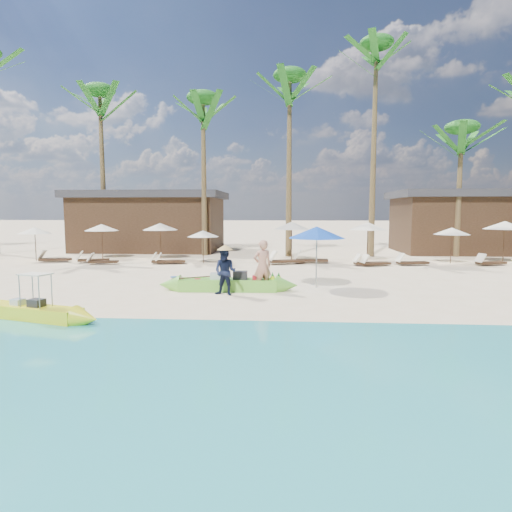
# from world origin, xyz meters

# --- Properties ---
(ground) EXTENTS (240.00, 240.00, 0.00)m
(ground) POSITION_xyz_m (0.00, 0.00, 0.00)
(ground) COLOR beige
(ground) RESTS_ON ground
(wet_sand_strip) EXTENTS (240.00, 4.50, 0.01)m
(wet_sand_strip) POSITION_xyz_m (0.00, -5.00, 0.00)
(wet_sand_strip) COLOR tan
(wet_sand_strip) RESTS_ON ground
(green_canoe) EXTENTS (5.66, 0.86, 0.72)m
(green_canoe) POSITION_xyz_m (-0.12, 1.77, 0.24)
(green_canoe) COLOR #69C13B
(green_canoe) RESTS_ON ground
(yellow_canoe) EXTENTS (4.70, 1.61, 1.25)m
(yellow_canoe) POSITION_xyz_m (-4.82, -2.70, 0.20)
(yellow_canoe) COLOR yellow
(yellow_canoe) RESTS_ON ground
(tourist) EXTENTS (0.80, 0.68, 1.87)m
(tourist) POSITION_xyz_m (1.14, 1.67, 0.93)
(tourist) COLOR tan
(tourist) RESTS_ON ground
(vendor_green) EXTENTS (0.93, 0.81, 1.64)m
(vendor_green) POSITION_xyz_m (-0.10, 0.93, 0.82)
(vendor_green) COLOR #121933
(vendor_green) RESTS_ON ground
(blue_umbrella) EXTENTS (2.16, 2.16, 2.32)m
(blue_umbrella) POSITION_xyz_m (3.13, 2.61, 2.10)
(blue_umbrella) COLOR #99999E
(blue_umbrella) RESTS_ON ground
(resort_parasol_2) EXTENTS (1.91, 1.91, 1.97)m
(resort_parasol_2) POSITION_xyz_m (-12.61, 10.42, 1.77)
(resort_parasol_2) COLOR #3C2618
(resort_parasol_2) RESTS_ON ground
(resort_parasol_3) EXTENTS (2.04, 2.04, 2.10)m
(resort_parasol_3) POSITION_xyz_m (-9.29, 11.96, 1.89)
(resort_parasol_3) COLOR #3C2618
(resort_parasol_3) RESTS_ON ground
(lounger_3_left) EXTENTS (1.81, 0.71, 0.60)m
(lounger_3_left) POSITION_xyz_m (-11.25, 9.80, 0.20)
(lounger_3_left) COLOR #3C2618
(lounger_3_left) RESTS_ON ground
(lounger_3_right) EXTENTS (1.83, 1.10, 0.60)m
(lounger_3_right) POSITION_xyz_m (-8.95, 9.71, 0.20)
(lounger_3_right) COLOR #3C2618
(lounger_3_right) RESTS_ON ground
(resort_parasol_4) EXTENTS (2.11, 2.11, 2.17)m
(resort_parasol_4) POSITION_xyz_m (-5.61, 11.91, 1.96)
(resort_parasol_4) COLOR #3C2618
(resort_parasol_4) RESTS_ON ground
(lounger_4_left) EXTENTS (1.68, 0.75, 0.55)m
(lounger_4_left) POSITION_xyz_m (-8.08, 9.03, 0.18)
(lounger_4_left) COLOR #3C2618
(lounger_4_left) RESTS_ON ground
(lounger_4_right) EXTENTS (1.70, 0.80, 0.55)m
(lounger_4_right) POSITION_xyz_m (-4.73, 9.53, 0.19)
(lounger_4_right) COLOR #3C2618
(lounger_4_right) RESTS_ON ground
(resort_parasol_5) EXTENTS (1.77, 1.77, 1.82)m
(resort_parasol_5) POSITION_xyz_m (-2.61, 9.90, 1.65)
(resort_parasol_5) COLOR #3C2618
(resort_parasol_5) RESTS_ON ground
(lounger_5_left) EXTENTS (1.68, 0.84, 0.55)m
(lounger_5_left) POSITION_xyz_m (-4.42, 9.41, 0.18)
(lounger_5_left) COLOR #3C2618
(lounger_5_left) RESTS_ON ground
(resort_parasol_6) EXTENTS (2.20, 2.20, 2.27)m
(resort_parasol_6) POSITION_xyz_m (2.31, 11.74, 2.05)
(resort_parasol_6) COLOR #3C2618
(resort_parasol_6) RESTS_ON ground
(lounger_6_left) EXTENTS (2.07, 1.20, 0.67)m
(lounger_6_left) POSITION_xyz_m (1.91, 9.75, 0.22)
(lounger_6_left) COLOR #3C2618
(lounger_6_left) RESTS_ON ground
(lounger_6_right) EXTENTS (1.90, 0.66, 0.64)m
(lounger_6_right) POSITION_xyz_m (3.30, 10.41, 0.21)
(lounger_6_right) COLOR #3C2618
(lounger_6_right) RESTS_ON ground
(resort_parasol_7) EXTENTS (2.18, 2.18, 2.24)m
(resort_parasol_7) POSITION_xyz_m (6.72, 11.73, 2.02)
(resort_parasol_7) COLOR #3C2618
(resort_parasol_7) RESTS_ON ground
(lounger_7_left) EXTENTS (1.75, 0.76, 0.57)m
(lounger_7_left) POSITION_xyz_m (6.30, 9.36, 0.19)
(lounger_7_left) COLOR #3C2618
(lounger_7_left) RESTS_ON ground
(lounger_7_right) EXTENTS (1.72, 1.02, 0.56)m
(lounger_7_right) POSITION_xyz_m (6.61, 9.27, 0.19)
(lounger_7_right) COLOR #3C2618
(lounger_7_right) RESTS_ON ground
(resort_parasol_8) EXTENTS (1.93, 1.93, 1.98)m
(resort_parasol_8) POSITION_xyz_m (11.11, 10.79, 1.79)
(resort_parasol_8) COLOR #3C2618
(resort_parasol_8) RESTS_ON ground
(lounger_8_left) EXTENTS (1.79, 0.84, 0.59)m
(lounger_8_left) POSITION_xyz_m (8.63, 9.71, 0.20)
(lounger_8_left) COLOR #3C2618
(lounger_8_left) RESTS_ON ground
(resort_parasol_9) EXTENTS (2.27, 2.27, 2.34)m
(resort_parasol_9) POSITION_xyz_m (14.20, 11.37, 2.11)
(resort_parasol_9) COLOR #3C2618
(resort_parasol_9) RESTS_ON ground
(lounger_9_left) EXTENTS (1.77, 1.02, 0.57)m
(lounger_9_left) POSITION_xyz_m (12.81, 9.96, 0.19)
(lounger_9_left) COLOR #3C2618
(lounger_9_left) RESTS_ON ground
(palm_2) EXTENTS (2.08, 2.08, 11.33)m
(palm_2) POSITION_xyz_m (-10.45, 15.08, 9.18)
(palm_2) COLOR brown
(palm_2) RESTS_ON ground
(palm_3) EXTENTS (2.08, 2.08, 10.52)m
(palm_3) POSITION_xyz_m (-3.36, 14.27, 8.58)
(palm_3) COLOR brown
(palm_3) RESTS_ON ground
(palm_4) EXTENTS (2.08, 2.08, 11.70)m
(palm_4) POSITION_xyz_m (2.15, 14.01, 9.45)
(palm_4) COLOR brown
(palm_4) RESTS_ON ground
(palm_5) EXTENTS (2.08, 2.08, 13.60)m
(palm_5) POSITION_xyz_m (7.45, 14.38, 10.82)
(palm_5) COLOR brown
(palm_5) RESTS_ON ground
(palm_6) EXTENTS (2.08, 2.08, 8.51)m
(palm_6) POSITION_xyz_m (12.84, 14.52, 7.05)
(palm_6) COLOR brown
(palm_6) RESTS_ON ground
(pavilion_west) EXTENTS (10.80, 6.60, 4.30)m
(pavilion_west) POSITION_xyz_m (-8.00, 17.50, 2.19)
(pavilion_west) COLOR #3C2618
(pavilion_west) RESTS_ON ground
(pavilion_east) EXTENTS (8.80, 6.60, 4.30)m
(pavilion_east) POSITION_xyz_m (14.00, 17.50, 2.20)
(pavilion_east) COLOR #3C2618
(pavilion_east) RESTS_ON ground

